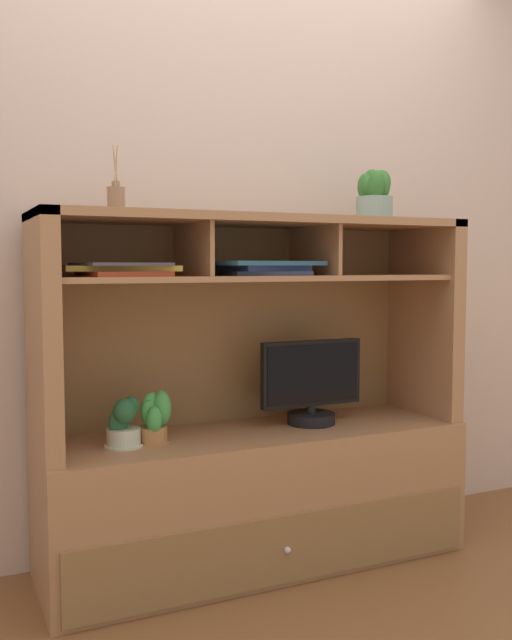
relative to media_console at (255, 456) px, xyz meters
name	(u,v)px	position (x,y,z in m)	size (l,w,h in m)	color
floor_plane	(256,563)	(0.00, -0.01, -0.42)	(6.00, 6.00, 0.02)	brown
back_wall	(228,203)	(0.00, 0.27, 0.99)	(6.00, 0.02, 2.80)	beige
media_console	(255,456)	(0.00, 0.00, 0.00)	(1.62, 0.53, 1.33)	#A3734D
tv_monitor	(311,387)	(0.25, 0.00, 0.25)	(0.43, 0.19, 0.33)	black
potted_orchid	(124,426)	(-0.52, -0.04, 0.18)	(0.14, 0.14, 0.18)	beige
potted_fern	(155,418)	(-0.41, -0.03, 0.19)	(0.12, 0.12, 0.19)	#B47A47
magazine_stack_left	(263,268)	(0.01, -0.05, 0.72)	(0.42, 0.33, 0.05)	#2E3449
magazine_stack_centre	(122,269)	(-0.52, -0.05, 0.72)	(0.40, 0.31, 0.05)	#AD3E22
diffuser_bottle	(116,199)	(-0.53, -0.01, 0.96)	(0.06, 0.06, 0.23)	#946E50
potted_succulent	(375,196)	(0.53, -0.01, 1.01)	(0.17, 0.17, 0.21)	gray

